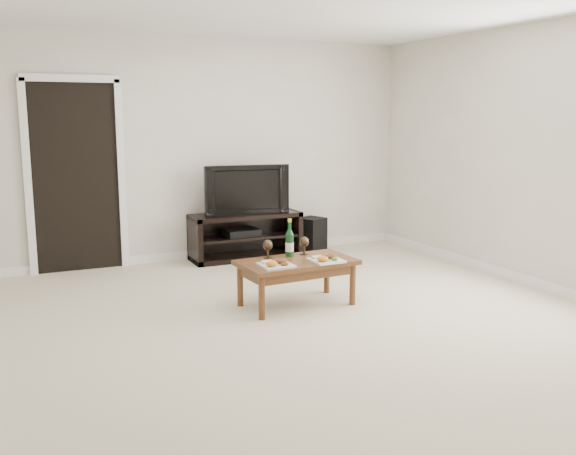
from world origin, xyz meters
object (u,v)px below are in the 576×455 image
Objects in this scene: media_console at (246,236)px; subwoofer at (312,234)px; coffee_table at (297,283)px; television at (245,189)px.

media_console is 0.93m from subwoofer.
television is at bearing 82.21° from coffee_table.
media_console is 1.31× the size of television.
media_console is 2.00m from coffee_table.
coffee_table is (-1.20, -2.05, -0.00)m from subwoofer.
coffee_table is at bearing -91.08° from television.
coffee_table is at bearing -142.77° from subwoofer.
media_console is 0.57m from television.
television is at bearing 0.00° from media_console.
subwoofer is (0.92, 0.07, -0.63)m from television.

